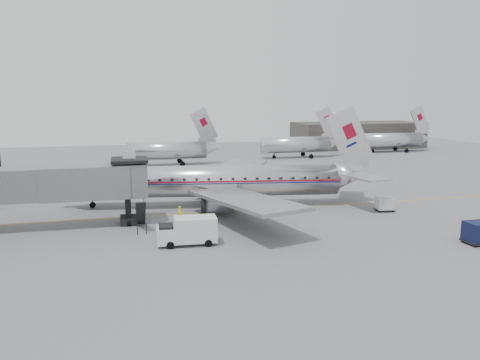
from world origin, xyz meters
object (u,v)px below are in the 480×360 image
object	(u,v)px
ramp_worker	(180,214)
baggage_cart_navy	(479,232)
baggage_cart_white	(385,204)
airliner	(218,181)
service_van	(188,230)

from	to	relation	value
ramp_worker	baggage_cart_navy	bearing A→B (deg)	-50.10
baggage_cart_navy	ramp_worker	xyz separation A→B (m)	(-23.57, 12.85, -0.18)
baggage_cart_white	ramp_worker	size ratio (longest dim) A/B	1.27
airliner	baggage_cart_navy	world-z (taller)	airliner
ramp_worker	service_van	bearing A→B (deg)	-113.38
baggage_cart_white	baggage_cart_navy	bearing A→B (deg)	-74.05
airliner	baggage_cart_white	xyz separation A→B (m)	(16.89, -6.89, -2.05)
service_van	baggage_cart_navy	bearing A→B (deg)	-10.19
baggage_cart_navy	service_van	bearing A→B (deg)	165.01
service_van	ramp_worker	bearing A→B (deg)	91.36
airliner	service_van	world-z (taller)	airliner
airliner	service_van	distance (m)	14.31
baggage_cart_white	ramp_worker	bearing A→B (deg)	-173.95
airliner	baggage_cart_navy	size ratio (longest dim) A/B	14.56
airliner	baggage_cart_white	world-z (taller)	airliner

